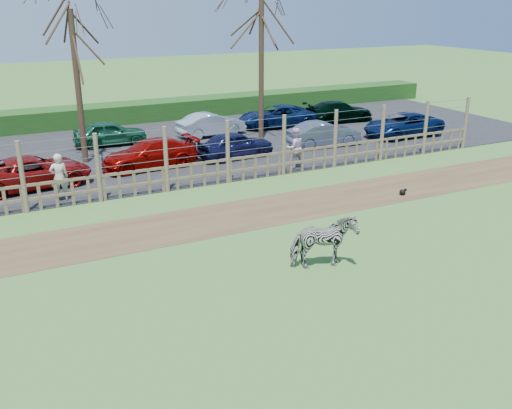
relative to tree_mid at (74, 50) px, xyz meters
name	(u,v)px	position (x,y,z in m)	size (l,w,h in m)	color
ground	(264,279)	(2.00, -13.50, -4.87)	(120.00, 120.00, 0.00)	#689349
dirt_strip	(201,222)	(2.00, -9.00, -4.86)	(34.00, 2.80, 0.01)	brown
asphalt	(125,152)	(2.00, 1.00, -4.85)	(44.00, 13.00, 0.04)	#232326
hedge	(94,116)	(2.00, 8.00, -4.32)	(46.00, 2.00, 1.10)	#1E4716
fence	(167,171)	(2.00, -5.50, -4.06)	(30.16, 0.16, 2.50)	brown
tree_mid	(74,50)	(0.00, 0.00, 0.00)	(4.80, 4.80, 6.83)	#3D2B1E
tree_right	(261,34)	(9.00, 0.50, 0.37)	(4.80, 4.80, 7.35)	#3D2B1E
zebra	(323,242)	(3.73, -13.57, -4.13)	(0.80, 1.75, 1.48)	gray
visitor_a	(59,177)	(-1.75, -4.83, -3.96)	(0.63, 0.41, 1.72)	beige
visitor_b	(295,148)	(7.87, -4.88, -3.96)	(0.84, 0.65, 1.72)	silver
crow	(403,192)	(9.69, -9.78, -4.75)	(0.30, 0.23, 0.25)	black
car_2	(33,172)	(-2.44, -2.76, -4.23)	(1.99, 4.32, 1.20)	maroon
car_3	(150,154)	(2.33, -2.15, -4.23)	(1.68, 4.13, 1.20)	#940703
car_4	(236,145)	(6.30, -2.27, -4.23)	(1.42, 3.52, 1.20)	#14153D
car_5	(324,134)	(11.07, -2.23, -4.23)	(1.27, 3.64, 1.20)	#4F5971
car_6	(403,125)	(15.96, -2.28, -4.23)	(1.99, 4.32, 1.20)	#081948
car_10	(110,133)	(1.73, 2.64, -4.23)	(1.42, 3.52, 1.20)	#175636
car_11	(211,124)	(6.98, 2.34, -4.23)	(1.27, 3.64, 1.20)	#ACB8CA
car_12	(276,116)	(11.11, 2.76, -4.23)	(1.99, 4.32, 1.20)	#0A1B49
car_13	(339,111)	(15.10, 2.40, -4.23)	(1.68, 4.13, 1.20)	black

